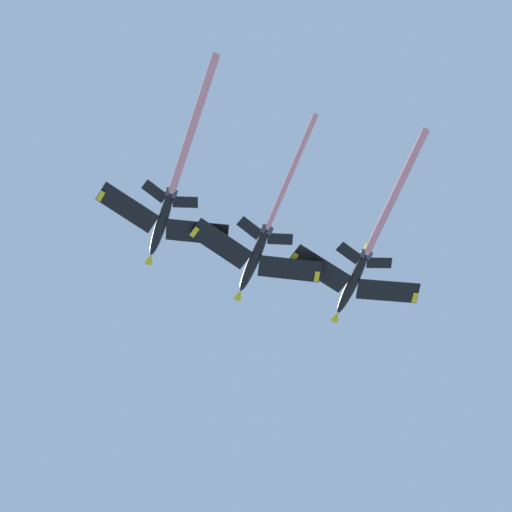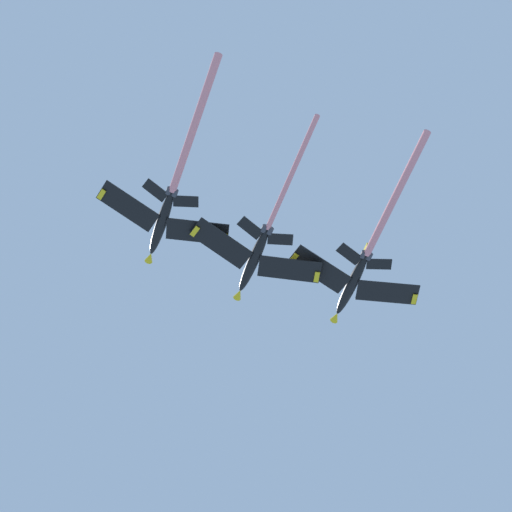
% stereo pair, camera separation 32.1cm
% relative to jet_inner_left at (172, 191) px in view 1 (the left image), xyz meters
% --- Properties ---
extents(jet_inner_left, '(24.20, 26.75, 15.59)m').
position_rel_jet_inner_left_xyz_m(jet_inner_left, '(0.00, 0.00, 0.00)').
color(jet_inner_left, black).
extents(jet_centre, '(22.32, 24.72, 13.29)m').
position_rel_jet_inner_left_xyz_m(jet_centre, '(-13.24, 6.38, 0.26)').
color(jet_centre, black).
extents(jet_inner_right, '(23.92, 25.92, 15.27)m').
position_rel_jet_inner_left_xyz_m(jet_inner_right, '(-22.60, 18.25, 0.13)').
color(jet_inner_right, black).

